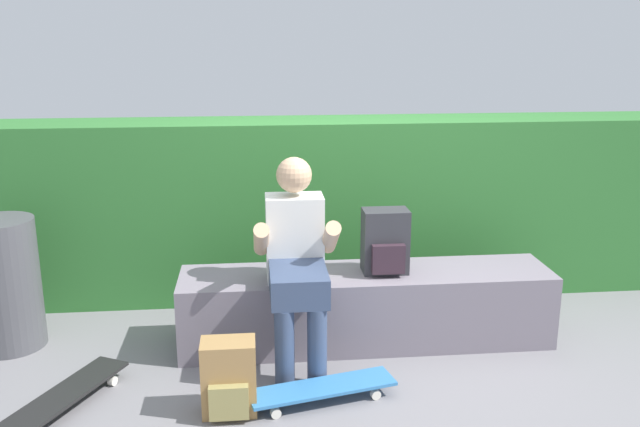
# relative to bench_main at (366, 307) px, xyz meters

# --- Properties ---
(ground_plane) EXTENTS (24.00, 24.00, 0.00)m
(ground_plane) POSITION_rel_bench_main_xyz_m (0.00, -0.32, -0.23)
(ground_plane) COLOR slate
(bench_main) EXTENTS (2.33, 0.50, 0.47)m
(bench_main) POSITION_rel_bench_main_xyz_m (0.00, 0.00, 0.00)
(bench_main) COLOR slate
(bench_main) RESTS_ON ground
(person_skater) EXTENTS (0.49, 0.62, 1.22)m
(person_skater) POSITION_rel_bench_main_xyz_m (-0.45, -0.22, 0.43)
(person_skater) COLOR white
(person_skater) RESTS_ON ground
(skateboard_near_person) EXTENTS (0.82, 0.38, 0.09)m
(skateboard_near_person) POSITION_rel_bench_main_xyz_m (-0.35, -0.70, -0.16)
(skateboard_near_person) COLOR teal
(skateboard_near_person) RESTS_ON ground
(skateboard_beside_bench) EXTENTS (0.54, 0.80, 0.09)m
(skateboard_beside_bench) POSITION_rel_bench_main_xyz_m (-1.70, -0.63, -0.16)
(skateboard_beside_bench) COLOR black
(skateboard_beside_bench) RESTS_ON ground
(backpack_on_bench) EXTENTS (0.28, 0.23, 0.40)m
(backpack_on_bench) POSITION_rel_bench_main_xyz_m (0.11, -0.01, 0.43)
(backpack_on_bench) COLOR #333338
(backpack_on_bench) RESTS_ON bench_main
(backpack_on_ground) EXTENTS (0.28, 0.23, 0.40)m
(backpack_on_ground) POSITION_rel_bench_main_xyz_m (-0.84, -0.77, -0.04)
(backpack_on_ground) COLOR #A37A47
(backpack_on_ground) RESTS_ON ground
(hedge_row) EXTENTS (5.57, 0.56, 1.31)m
(hedge_row) POSITION_rel_bench_main_xyz_m (-0.30, 0.93, 0.42)
(hedge_row) COLOR #307230
(hedge_row) RESTS_ON ground
(trash_bin) EXTENTS (0.43, 0.43, 0.83)m
(trash_bin) POSITION_rel_bench_main_xyz_m (-2.24, 0.16, 0.18)
(trash_bin) COLOR #4C4C51
(trash_bin) RESTS_ON ground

